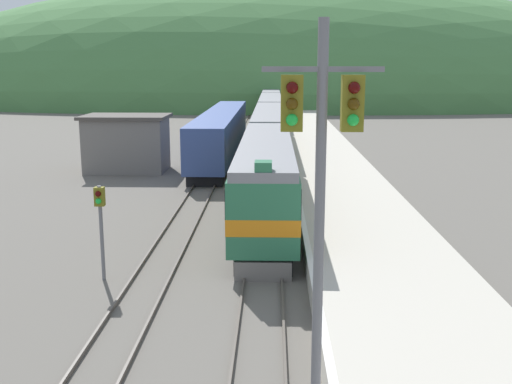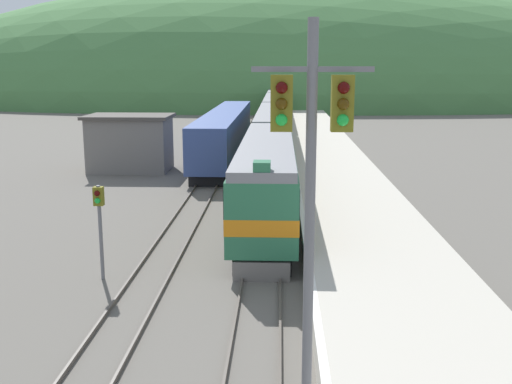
{
  "view_description": "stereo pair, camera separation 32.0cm",
  "coord_description": "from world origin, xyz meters",
  "px_view_note": "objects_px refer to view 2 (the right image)",
  "views": [
    {
      "loc": [
        0.36,
        -6.83,
        8.05
      ],
      "look_at": [
        -0.4,
        19.4,
        2.47
      ],
      "focal_mm": 42.0,
      "sensor_mm": 36.0,
      "label": 1
    },
    {
      "loc": [
        0.68,
        -6.82,
        8.05
      ],
      "look_at": [
        -0.4,
        19.4,
        2.47
      ],
      "focal_mm": 42.0,
      "sensor_mm": 36.0,
      "label": 2
    }
  ],
  "objects_px": {
    "carriage_third": "(275,112)",
    "siding_train": "(226,133)",
    "carriage_second": "(273,132)",
    "signal_post_siding": "(99,212)",
    "carriage_fourth": "(277,101)",
    "signal_mast_main": "(310,186)",
    "express_train_lead_car": "(267,177)"
  },
  "relations": [
    {
      "from": "signal_mast_main",
      "to": "signal_post_siding",
      "type": "distance_m",
      "value": 13.24
    },
    {
      "from": "carriage_third",
      "to": "carriage_fourth",
      "type": "height_order",
      "value": "same"
    },
    {
      "from": "signal_mast_main",
      "to": "carriage_fourth",
      "type": "bearing_deg",
      "value": 90.81
    },
    {
      "from": "carriage_second",
      "to": "signal_mast_main",
      "type": "xyz_separation_m",
      "value": [
        1.24,
        -41.61,
        3.55
      ]
    },
    {
      "from": "carriage_second",
      "to": "carriage_fourth",
      "type": "distance_m",
      "value": 46.22
    },
    {
      "from": "carriage_second",
      "to": "express_train_lead_car",
      "type": "bearing_deg",
      "value": -90.0
    },
    {
      "from": "express_train_lead_car",
      "to": "signal_post_siding",
      "type": "distance_m",
      "value": 11.08
    },
    {
      "from": "carriage_second",
      "to": "carriage_third",
      "type": "bearing_deg",
      "value": 90.0
    },
    {
      "from": "carriage_fourth",
      "to": "signal_mast_main",
      "type": "height_order",
      "value": "signal_mast_main"
    },
    {
      "from": "signal_post_siding",
      "to": "carriage_second",
      "type": "bearing_deg",
      "value": 78.9
    },
    {
      "from": "carriage_fourth",
      "to": "carriage_third",
      "type": "bearing_deg",
      "value": -90.0
    },
    {
      "from": "carriage_third",
      "to": "siding_train",
      "type": "xyz_separation_m",
      "value": [
        -4.27,
        -21.76,
        -0.22
      ]
    },
    {
      "from": "signal_post_siding",
      "to": "siding_train",
      "type": "bearing_deg",
      "value": 86.78
    },
    {
      "from": "express_train_lead_car",
      "to": "carriage_second",
      "type": "height_order",
      "value": "express_train_lead_car"
    },
    {
      "from": "express_train_lead_car",
      "to": "carriage_third",
      "type": "distance_m",
      "value": 44.92
    },
    {
      "from": "signal_mast_main",
      "to": "carriage_second",
      "type": "bearing_deg",
      "value": 91.71
    },
    {
      "from": "carriage_second",
      "to": "signal_mast_main",
      "type": "distance_m",
      "value": 41.78
    },
    {
      "from": "carriage_second",
      "to": "carriage_third",
      "type": "xyz_separation_m",
      "value": [
        0.0,
        23.11,
        0.0
      ]
    },
    {
      "from": "carriage_fourth",
      "to": "signal_mast_main",
      "type": "bearing_deg",
      "value": -89.19
    },
    {
      "from": "signal_post_siding",
      "to": "signal_mast_main",
      "type": "bearing_deg",
      "value": -55.19
    },
    {
      "from": "express_train_lead_car",
      "to": "carriage_fourth",
      "type": "relative_size",
      "value": 0.86
    },
    {
      "from": "carriage_third",
      "to": "signal_mast_main",
      "type": "xyz_separation_m",
      "value": [
        1.24,
        -64.72,
        3.55
      ]
    },
    {
      "from": "signal_mast_main",
      "to": "signal_post_siding",
      "type": "height_order",
      "value": "signal_mast_main"
    },
    {
      "from": "express_train_lead_car",
      "to": "siding_train",
      "type": "distance_m",
      "value": 23.55
    },
    {
      "from": "siding_train",
      "to": "signal_mast_main",
      "type": "distance_m",
      "value": 43.48
    },
    {
      "from": "carriage_third",
      "to": "siding_train",
      "type": "height_order",
      "value": "carriage_third"
    },
    {
      "from": "signal_mast_main",
      "to": "siding_train",
      "type": "bearing_deg",
      "value": 97.31
    },
    {
      "from": "carriage_third",
      "to": "carriage_fourth",
      "type": "bearing_deg",
      "value": 90.0
    },
    {
      "from": "carriage_second",
      "to": "siding_train",
      "type": "xyz_separation_m",
      "value": [
        -4.27,
        1.35,
        -0.22
      ]
    },
    {
      "from": "carriage_third",
      "to": "signal_post_siding",
      "type": "xyz_separation_m",
      "value": [
        -6.09,
        -54.17,
        0.35
      ]
    },
    {
      "from": "carriage_fourth",
      "to": "signal_post_siding",
      "type": "height_order",
      "value": "carriage_fourth"
    },
    {
      "from": "carriage_second",
      "to": "carriage_third",
      "type": "relative_size",
      "value": 1.0
    }
  ]
}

